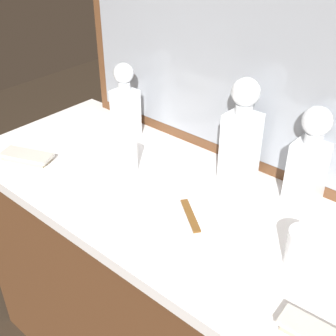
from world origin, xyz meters
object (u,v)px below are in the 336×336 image
(crystal_decanter_left, at_px, (125,108))
(tortoiseshell_comb, at_px, (190,215))
(crystal_decanter_right, at_px, (308,164))
(crystal_tumbler_rear, at_px, (124,157))
(silver_brush_far_left, at_px, (27,157))
(crystal_tumbler_center, at_px, (303,250))
(crystal_decanter_rear, at_px, (241,141))

(crystal_decanter_left, xyz_separation_m, tortoiseshell_comb, (0.45, -0.21, -0.10))
(crystal_decanter_right, bearing_deg, tortoiseshell_comb, -124.64)
(crystal_tumbler_rear, height_order, silver_brush_far_left, crystal_tumbler_rear)
(crystal_tumbler_center, bearing_deg, crystal_decanter_right, 115.69)
(crystal_decanter_left, distance_m, crystal_tumbler_rear, 0.24)
(crystal_decanter_right, xyz_separation_m, silver_brush_far_left, (-0.75, -0.38, -0.10))
(crystal_decanter_rear, height_order, silver_brush_far_left, crystal_decanter_rear)
(crystal_decanter_right, relative_size, crystal_tumbler_rear, 2.73)
(crystal_decanter_rear, height_order, tortoiseshell_comb, crystal_decanter_rear)
(crystal_decanter_left, height_order, silver_brush_far_left, crystal_decanter_left)
(tortoiseshell_comb, bearing_deg, silver_brush_far_left, -168.34)
(crystal_decanter_rear, xyz_separation_m, silver_brush_far_left, (-0.56, -0.35, -0.12))
(crystal_tumbler_center, bearing_deg, crystal_decanter_left, 166.47)
(crystal_decanter_right, distance_m, tortoiseshell_comb, 0.34)
(crystal_decanter_rear, xyz_separation_m, crystal_tumbler_rear, (-0.29, -0.18, -0.08))
(crystal_tumbler_center, height_order, silver_brush_far_left, crystal_tumbler_center)
(crystal_decanter_right, distance_m, crystal_decanter_left, 0.64)
(crystal_decanter_rear, relative_size, crystal_decanter_right, 1.14)
(crystal_tumbler_rear, bearing_deg, crystal_decanter_left, 133.74)
(crystal_decanter_right, distance_m, crystal_tumbler_rear, 0.53)
(crystal_tumbler_rear, distance_m, silver_brush_far_left, 0.32)
(crystal_tumbler_center, bearing_deg, crystal_decanter_rear, 146.72)
(silver_brush_far_left, distance_m, tortoiseshell_comb, 0.58)
(tortoiseshell_comb, bearing_deg, crystal_tumbler_rear, 171.10)
(crystal_tumbler_center, bearing_deg, silver_brush_far_left, -170.32)
(crystal_decanter_rear, height_order, crystal_decanter_left, crystal_decanter_rear)
(crystal_decanter_rear, distance_m, crystal_tumbler_rear, 0.35)
(crystal_tumbler_center, relative_size, crystal_tumbler_rear, 0.91)
(crystal_decanter_left, xyz_separation_m, silver_brush_far_left, (-0.12, -0.33, -0.09))
(crystal_decanter_right, relative_size, crystal_tumbler_center, 3.00)
(silver_brush_far_left, xyz_separation_m, tortoiseshell_comb, (0.57, 0.12, -0.01))
(crystal_decanter_rear, distance_m, crystal_decanter_left, 0.45)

